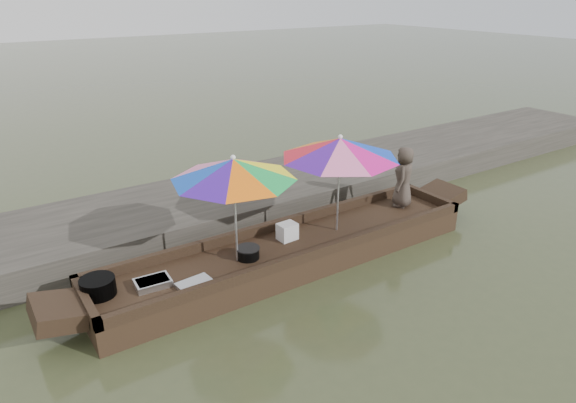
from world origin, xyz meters
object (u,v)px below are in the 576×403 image
boat_hull (292,254)px  umbrella_bow (235,210)px  cooking_pot (98,287)px  supply_bag (287,231)px  umbrella_stern (338,184)px  tray_crayfish (153,283)px  vendor (404,177)px  charcoal_grill (248,253)px  tray_scallop (195,285)px

boat_hull → umbrella_bow: umbrella_bow is taller
cooking_pot → umbrella_bow: size_ratio=0.26×
umbrella_bow → supply_bag: bearing=9.5°
umbrella_stern → cooking_pot: bearing=177.1°
boat_hull → umbrella_stern: bearing=0.0°
supply_bag → umbrella_stern: size_ratio=0.15×
tray_crayfish → umbrella_bow: size_ratio=0.27×
cooking_pot → umbrella_bow: bearing=-5.7°
supply_bag → vendor: size_ratio=0.26×
cooking_pot → supply_bag: bearing=-0.6°
vendor → boat_hull: bearing=-34.9°
tray_crayfish → vendor: size_ratio=0.42×
charcoal_grill → supply_bag: supply_bag is taller
vendor → umbrella_bow: umbrella_bow is taller
boat_hull → cooking_pot: cooking_pot is taller
supply_bag → charcoal_grill: bearing=-166.7°
umbrella_bow → charcoal_grill: bearing=-10.2°
tray_scallop → vendor: 4.19m
tray_crayfish → tray_scallop: size_ratio=1.00×
charcoal_grill → umbrella_bow: umbrella_bow is taller
charcoal_grill → vendor: 3.23m
tray_crayfish → charcoal_grill: 1.39m
supply_bag → umbrella_bow: (-0.95, -0.16, 0.65)m
tray_scallop → boat_hull: bearing=10.3°
boat_hull → supply_bag: supply_bag is taller
charcoal_grill → supply_bag: (0.79, 0.19, 0.05)m
boat_hull → tray_scallop: size_ratio=13.57×
tray_scallop → charcoal_grill: size_ratio=1.39×
tray_crayfish → vendor: (4.58, 0.13, 0.49)m
vendor → charcoal_grill: bearing=-35.1°
tray_scallop → charcoal_grill: bearing=16.7°
supply_bag → umbrella_stern: (0.84, -0.16, 0.65)m
umbrella_bow → tray_scallop: bearing=-158.3°
supply_bag → umbrella_bow: bearing=-170.5°
cooking_pot → umbrella_stern: (3.65, -0.19, 0.66)m
boat_hull → vendor: vendor is taller
boat_hull → supply_bag: (0.03, 0.16, 0.30)m
umbrella_stern → umbrella_bow: bearing=180.0°
cooking_pot → vendor: (5.22, -0.05, 0.42)m
supply_bag → vendor: (2.40, -0.02, 0.41)m
umbrella_stern → supply_bag: bearing=169.2°
cooking_pot → charcoal_grill: bearing=-6.1°
tray_scallop → umbrella_bow: 1.12m
cooking_pot → vendor: size_ratio=0.40×
tray_crayfish → charcoal_grill: bearing=-1.6°
cooking_pot → vendor: bearing=-0.5°
tray_scallop → umbrella_bow: bearing=21.7°
charcoal_grill → vendor: bearing=3.0°
tray_scallop → charcoal_grill: (0.94, 0.28, 0.05)m
tray_crayfish → supply_bag: (2.18, 0.15, 0.09)m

